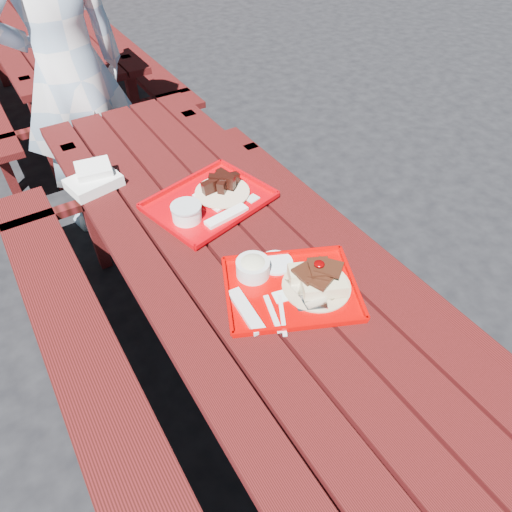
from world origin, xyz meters
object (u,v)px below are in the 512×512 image
at_px(picnic_table_near, 235,282).
at_px(near_tray, 290,280).
at_px(picnic_table_far, 46,49).
at_px(person, 69,73).
at_px(far_tray, 209,201).

distance_m(picnic_table_near, near_tray, 0.35).
bearing_deg(near_tray, picnic_table_near, 101.35).
xyz_separation_m(picnic_table_near, picnic_table_far, (0.00, 2.80, 0.00)).
relative_size(picnic_table_near, near_tray, 4.84).
height_order(picnic_table_far, near_tray, near_tray).
relative_size(picnic_table_far, person, 1.33).
xyz_separation_m(near_tray, far_tray, (-0.02, 0.50, -0.01)).
relative_size(far_tray, person, 0.28).
bearing_deg(near_tray, person, 96.51).
distance_m(near_tray, far_tray, 0.50).
relative_size(picnic_table_far, near_tray, 4.84).
bearing_deg(near_tray, picnic_table_far, 90.99).
distance_m(picnic_table_far, near_tray, 3.07).
distance_m(picnic_table_near, picnic_table_far, 2.80).
height_order(picnic_table_far, person, person).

